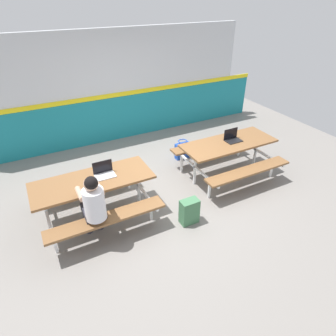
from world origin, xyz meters
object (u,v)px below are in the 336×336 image
object	(u,v)px
picnic_table_right	(228,150)
tote_bag_bright	(183,150)
picnic_table_left	(94,188)
student_nearer	(93,204)
laptop_silver	(104,173)
backpack_dark	(189,211)
laptop_dark	(232,138)

from	to	relation	value
picnic_table_right	tote_bag_bright	xyz separation A→B (m)	(-0.45, 1.01, -0.38)
picnic_table_left	picnic_table_right	distance (m)	2.72
student_nearer	laptop_silver	xyz separation A→B (m)	(0.35, 0.60, 0.08)
picnic_table_right	tote_bag_bright	world-z (taller)	picnic_table_right
backpack_dark	tote_bag_bright	bearing A→B (deg)	62.78
picnic_table_left	student_nearer	xyz separation A→B (m)	(-0.14, -0.56, 0.13)
picnic_table_left	tote_bag_bright	bearing A→B (deg)	25.13
picnic_table_left	laptop_silver	xyz separation A→B (m)	(0.21, 0.04, 0.21)
picnic_table_left	backpack_dark	xyz separation A→B (m)	(1.29, -0.84, -0.36)
picnic_table_left	student_nearer	world-z (taller)	student_nearer
picnic_table_right	backpack_dark	distance (m)	1.73
laptop_silver	tote_bag_bright	xyz separation A→B (m)	(2.06, 1.03, -0.59)
laptop_dark	backpack_dark	bearing A→B (deg)	-148.67
picnic_table_right	laptop_dark	world-z (taller)	laptop_dark
picnic_table_left	tote_bag_bright	xyz separation A→B (m)	(2.27, 1.07, -0.38)
laptop_silver	backpack_dark	size ratio (longest dim) A/B	0.73
backpack_dark	tote_bag_bright	xyz separation A→B (m)	(0.98, 1.91, -0.02)
student_nearer	laptop_dark	distance (m)	3.04
picnic_table_right	laptop_silver	size ratio (longest dim) A/B	5.89
laptop_silver	picnic_table_left	bearing A→B (deg)	-169.75
picnic_table_right	student_nearer	xyz separation A→B (m)	(-2.86, -0.61, 0.13)
picnic_table_left	tote_bag_bright	size ratio (longest dim) A/B	4.40
picnic_table_left	picnic_table_right	xyz separation A→B (m)	(2.72, 0.05, 0.00)
student_nearer	picnic_table_right	bearing A→B (deg)	12.07
picnic_table_left	backpack_dark	distance (m)	1.58
laptop_dark	backpack_dark	distance (m)	1.89
picnic_table_right	tote_bag_bright	distance (m)	1.17
laptop_dark	backpack_dark	size ratio (longest dim) A/B	0.73
laptop_silver	laptop_dark	distance (m)	2.62
backpack_dark	tote_bag_bright	distance (m)	2.15
backpack_dark	laptop_silver	bearing A→B (deg)	140.76
picnic_table_right	laptop_dark	size ratio (longest dim) A/B	5.89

